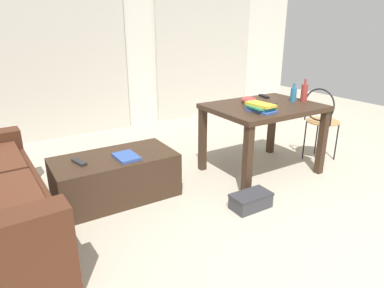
# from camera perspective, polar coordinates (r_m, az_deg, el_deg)

# --- Properties ---
(ground_plane) EXTENTS (9.08, 9.08, 0.00)m
(ground_plane) POSITION_cam_1_polar(r_m,az_deg,el_deg) (3.74, 6.00, -4.69)
(ground_plane) COLOR #B2A893
(wall_back) EXTENTS (6.09, 0.10, 2.47)m
(wall_back) POSITION_cam_1_polar(r_m,az_deg,el_deg) (5.41, -9.00, 16.27)
(wall_back) COLOR silver
(wall_back) RESTS_ON ground
(curtains) EXTENTS (4.16, 0.03, 2.16)m
(curtains) POSITION_cam_1_polar(r_m,az_deg,el_deg) (5.34, -8.54, 14.58)
(curtains) COLOR beige
(curtains) RESTS_ON ground
(coffee_table) EXTENTS (1.08, 0.56, 0.41)m
(coffee_table) POSITION_cam_1_polar(r_m,az_deg,el_deg) (3.19, -12.79, -5.47)
(coffee_table) COLOR #382619
(coffee_table) RESTS_ON ground
(craft_table) EXTENTS (1.12, 0.84, 0.74)m
(craft_table) POSITION_cam_1_polar(r_m,az_deg,el_deg) (3.61, 11.98, 4.81)
(craft_table) COLOR #382619
(craft_table) RESTS_ON ground
(wire_chair) EXTENTS (0.37, 0.39, 0.87)m
(wire_chair) POSITION_cam_1_polar(r_m,az_deg,el_deg) (4.12, 20.96, 4.45)
(wire_chair) COLOR #B7844C
(wire_chair) RESTS_ON ground
(bottle_near) EXTENTS (0.07, 0.07, 0.24)m
(bottle_near) POSITION_cam_1_polar(r_m,az_deg,el_deg) (3.85, 18.44, 8.28)
(bottle_near) COLOR #99332D
(bottle_near) RESTS_ON craft_table
(bottle_far) EXTENTS (0.06, 0.06, 0.20)m
(bottle_far) POSITION_cam_1_polar(r_m,az_deg,el_deg) (3.80, 16.77, 8.06)
(bottle_far) COLOR teal
(bottle_far) RESTS_ON craft_table
(bowl) EXTENTS (0.16, 0.16, 0.07)m
(bowl) POSITION_cam_1_polar(r_m,az_deg,el_deg) (3.62, 9.57, 7.36)
(bowl) COLOR #9E3833
(bowl) RESTS_ON craft_table
(book_stack) EXTENTS (0.21, 0.31, 0.08)m
(book_stack) POSITION_cam_1_polar(r_m,az_deg,el_deg) (3.30, 11.55, 6.09)
(book_stack) COLOR #33519E
(book_stack) RESTS_ON craft_table
(tv_remote_on_table) EXTENTS (0.10, 0.18, 0.02)m
(tv_remote_on_table) POSITION_cam_1_polar(r_m,az_deg,el_deg) (3.97, 12.07, 7.90)
(tv_remote_on_table) COLOR black
(tv_remote_on_table) RESTS_ON craft_table
(scissors) EXTENTS (0.11, 0.05, 0.00)m
(scissors) POSITION_cam_1_polar(r_m,az_deg,el_deg) (3.62, 13.76, 6.55)
(scissors) COLOR #9EA0A5
(scissors) RESTS_ON craft_table
(tv_remote_primary) EXTENTS (0.10, 0.19, 0.02)m
(tv_remote_primary) POSITION_cam_1_polar(r_m,az_deg,el_deg) (3.04, -18.55, -2.92)
(tv_remote_primary) COLOR #232326
(tv_remote_primary) RESTS_ON coffee_table
(magazine) EXTENTS (0.19, 0.27, 0.03)m
(magazine) POSITION_cam_1_polar(r_m,az_deg,el_deg) (3.05, -11.04, -2.11)
(magazine) COLOR #33519E
(magazine) RESTS_ON coffee_table
(shoebox) EXTENTS (0.36, 0.20, 0.14)m
(shoebox) POSITION_cam_1_polar(r_m,az_deg,el_deg) (3.04, 9.91, -9.41)
(shoebox) COLOR #38383D
(shoebox) RESTS_ON ground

